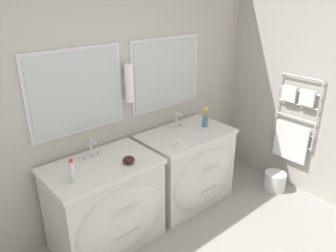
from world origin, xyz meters
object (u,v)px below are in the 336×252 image
object	(u,v)px
amenity_bowl	(129,160)
flower_vase	(205,118)
waste_bin	(275,181)
vanity_left	(107,205)
toiletry_bottle	(72,171)
vanity_right	(188,168)

from	to	relation	value
amenity_bowl	flower_vase	bearing A→B (deg)	6.77
waste_bin	vanity_left	bearing A→B (deg)	165.05
toiletry_bottle	vanity_right	bearing A→B (deg)	2.68
waste_bin	toiletry_bottle	bearing A→B (deg)	168.51
vanity_right	amenity_bowl	distance (m)	0.96
amenity_bowl	toiletry_bottle	bearing A→B (deg)	175.21
flower_vase	waste_bin	distance (m)	1.21
vanity_right	amenity_bowl	xyz separation A→B (m)	(-0.85, -0.11, 0.45)
flower_vase	waste_bin	bearing A→B (deg)	-39.35
toiletry_bottle	flower_vase	xyz separation A→B (m)	(1.63, 0.09, 0.01)
toiletry_bottle	flower_vase	size ratio (longest dim) A/B	0.86
toiletry_bottle	amenity_bowl	bearing A→B (deg)	-4.79
toiletry_bottle	waste_bin	distance (m)	2.49
vanity_left	amenity_bowl	xyz separation A→B (m)	(0.19, -0.11, 0.45)
vanity_right	amenity_bowl	size ratio (longest dim) A/B	9.18
vanity_right	waste_bin	bearing A→B (deg)	-29.09
toiletry_bottle	amenity_bowl	size ratio (longest dim) A/B	1.86
vanity_left	vanity_right	world-z (taller)	same
amenity_bowl	vanity_left	bearing A→B (deg)	151.07
amenity_bowl	waste_bin	size ratio (longest dim) A/B	0.42
amenity_bowl	flower_vase	size ratio (longest dim) A/B	0.46
flower_vase	toiletry_bottle	bearing A→B (deg)	-176.80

